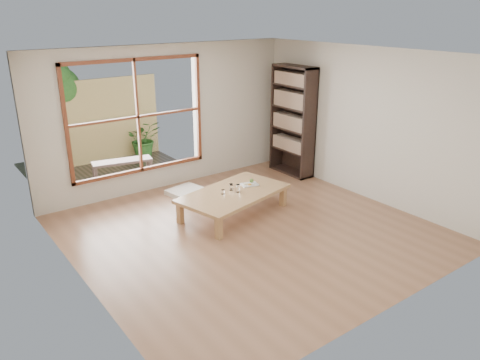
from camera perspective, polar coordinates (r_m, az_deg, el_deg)
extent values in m
plane|color=#97694B|center=(7.16, 1.10, -6.14)|extent=(5.00, 5.00, 0.00)
cube|color=tan|center=(7.56, -0.77, -1.64)|extent=(1.96, 1.38, 0.06)
cube|color=tan|center=(6.84, -2.60, -5.90)|extent=(0.11, 0.11, 0.33)
cube|color=tan|center=(7.38, -7.30, -4.03)|extent=(0.11, 0.11, 0.33)
cube|color=tan|center=(7.98, 5.26, -2.01)|extent=(0.11, 0.11, 0.33)
cube|color=tan|center=(8.45, 0.71, -0.64)|extent=(0.11, 0.11, 0.33)
cube|color=silver|center=(8.52, -6.43, -1.48)|extent=(0.69, 0.69, 0.09)
cube|color=#32211B|center=(9.36, 6.46, 7.16)|extent=(0.34, 0.97, 2.15)
cylinder|color=silver|center=(7.51, -0.25, -1.02)|extent=(0.07, 0.07, 0.13)
cylinder|color=silver|center=(7.60, -1.06, -0.93)|extent=(0.06, 0.06, 0.09)
cylinder|color=silver|center=(7.68, -1.10, -0.73)|extent=(0.06, 0.06, 0.08)
cylinder|color=silver|center=(7.45, -2.09, -1.46)|extent=(0.06, 0.06, 0.07)
cube|color=white|center=(7.83, 1.18, -0.55)|extent=(0.32, 0.26, 0.02)
sphere|color=#4D722D|center=(7.89, 1.41, -0.07)|extent=(0.07, 0.07, 0.07)
cube|color=gold|center=(7.78, 1.19, -0.53)|extent=(0.06, 0.05, 0.02)
cube|color=beige|center=(7.81, 0.65, -0.47)|extent=(0.07, 0.06, 0.02)
cylinder|color=silver|center=(7.80, 1.62, -0.53)|extent=(0.15, 0.05, 0.01)
cube|color=#332C25|center=(9.78, -14.56, 0.62)|extent=(2.80, 2.00, 0.05)
cube|color=#32211B|center=(9.42, -14.18, 2.22)|extent=(1.18, 0.56, 0.05)
cube|color=#32211B|center=(9.28, -17.12, 0.49)|extent=(0.07, 0.07, 0.31)
cube|color=#32211B|center=(9.52, -17.35, 0.95)|extent=(0.07, 0.07, 0.31)
cube|color=#32211B|center=(9.46, -10.80, 1.41)|extent=(0.07, 0.07, 0.31)
cube|color=#32211B|center=(9.69, -11.17, 1.85)|extent=(0.07, 0.07, 0.31)
cube|color=tan|center=(10.44, -17.13, 6.76)|extent=(2.80, 0.06, 1.80)
imported|color=#346324|center=(10.70, -11.63, 4.99)|extent=(0.85, 0.77, 0.82)
imported|color=#346324|center=(9.87, -21.50, 2.99)|extent=(0.61, 0.55, 0.92)
cylinder|color=#4C3D2D|center=(10.55, -21.21, 5.85)|extent=(0.14, 0.14, 1.60)
sphere|color=#346324|center=(10.42, -21.17, 10.49)|extent=(0.84, 0.84, 0.84)
sphere|color=#346324|center=(10.46, -22.58, 9.22)|extent=(0.70, 0.70, 0.70)
sphere|color=#346324|center=(10.26, -21.67, 11.72)|extent=(0.64, 0.64, 0.64)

